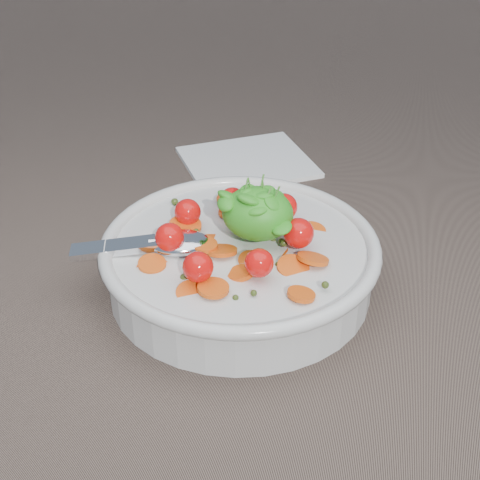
# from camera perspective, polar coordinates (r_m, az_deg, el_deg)

# --- Properties ---
(ground) EXTENTS (6.00, 6.00, 0.00)m
(ground) POSITION_cam_1_polar(r_m,az_deg,el_deg) (0.65, -1.46, -2.14)
(ground) COLOR brown
(ground) RESTS_ON ground
(bowl) EXTENTS (0.27, 0.25, 0.11)m
(bowl) POSITION_cam_1_polar(r_m,az_deg,el_deg) (0.61, -0.01, -1.69)
(bowl) COLOR silver
(bowl) RESTS_ON ground
(napkin) EXTENTS (0.20, 0.19, 0.01)m
(napkin) POSITION_cam_1_polar(r_m,az_deg,el_deg) (0.84, 0.62, 6.67)
(napkin) COLOR silver
(napkin) RESTS_ON ground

